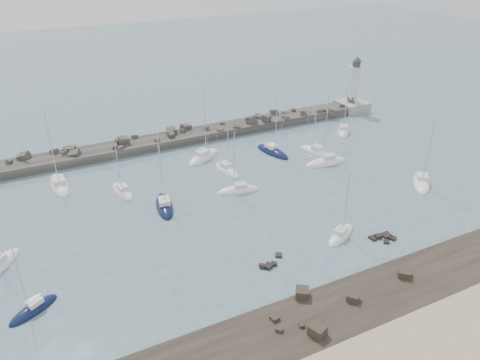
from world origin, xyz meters
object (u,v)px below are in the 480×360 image
sailboat_6 (227,171)px  sailboat_11 (421,183)px  sailboat_1 (60,185)px  sailboat_8 (273,152)px  sailboat_7 (341,235)px  sailboat_12 (343,131)px  sailboat_9 (326,163)px  sailboat_0 (1,265)px  sailboat_3 (123,192)px  sailboat_13 (165,206)px  sailboat_2 (34,310)px  sailboat_5 (238,191)px  lighthouse (353,99)px  sailboat_4 (204,157)px  sailboat_10 (315,152)px

sailboat_6 → sailboat_11: size_ratio=0.86×
sailboat_11 → sailboat_1: bearing=154.3°
sailboat_8 → sailboat_7: bearing=-101.1°
sailboat_6 → sailboat_11: 36.45m
sailboat_7 → sailboat_12: 43.35m
sailboat_8 → sailboat_11: bearing=-53.9°
sailboat_9 → sailboat_11: sailboat_9 is taller
sailboat_0 → sailboat_7: bearing=-18.1°
sailboat_1 → sailboat_7: 50.88m
sailboat_1 → sailboat_3: bearing=-37.8°
sailboat_6 → sailboat_7: (6.24, -27.76, -0.01)m
sailboat_9 → sailboat_13: 34.47m
sailboat_2 → sailboat_11: 67.26m
sailboat_6 → sailboat_13: sailboat_13 is taller
sailboat_0 → sailboat_12: 75.82m
sailboat_2 → sailboat_5: bearing=23.9°
lighthouse → sailboat_3: 66.98m
sailboat_5 → sailboat_11: bearing=-21.5°
sailboat_2 → sailboat_4: bearing=41.6°
sailboat_2 → sailboat_5: 38.94m
sailboat_1 → lighthouse: bearing=7.5°
sailboat_12 → sailboat_5: bearing=-157.1°
sailboat_5 → sailboat_0: bearing=-173.7°
sailboat_6 → sailboat_4: bearing=102.0°
sailboat_10 → sailboat_13: sailboat_13 is taller
sailboat_4 → sailboat_10: size_ratio=1.22×
sailboat_1 → sailboat_9: (49.20, -13.83, 0.01)m
sailboat_5 → sailboat_12: sailboat_12 is taller
sailboat_0 → sailboat_1: size_ratio=0.79×
sailboat_10 → sailboat_11: sailboat_11 is taller
sailboat_1 → sailboat_2: (-7.31, -32.07, -0.01)m
sailboat_4 → sailboat_6: bearing=-78.0°
sailboat_4 → sailboat_0: bearing=-152.6°
sailboat_10 → sailboat_3: bearing=178.6°
sailboat_1 → sailboat_13: sailboat_1 is taller
sailboat_12 → sailboat_8: bearing=-172.2°
sailboat_9 → sailboat_11: bearing=-54.5°
sailboat_5 → sailboat_9: 21.04m
sailboat_3 → sailboat_7: size_ratio=1.06×
sailboat_0 → sailboat_4: 43.72m
sailboat_4 → sailboat_6: size_ratio=1.24×
sailboat_5 → sailboat_6: sailboat_5 is taller
sailboat_7 → sailboat_8: 31.89m
sailboat_3 → sailboat_4: sailboat_4 is taller
sailboat_8 → sailboat_10: size_ratio=1.15×
sailboat_5 → sailboat_9: sailboat_9 is taller
sailboat_11 → sailboat_3: bearing=157.0°
sailboat_5 → sailboat_10: 23.37m
sailboat_0 → sailboat_6: 42.33m
sailboat_11 → sailboat_13: 46.96m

